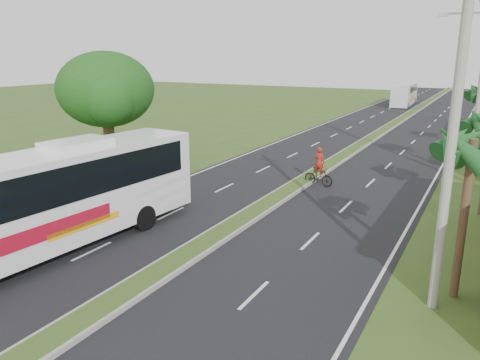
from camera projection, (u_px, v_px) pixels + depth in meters
The scene contains 11 objects.
ground at pixel (165, 271), 16.33m from camera, with size 180.00×180.00×0.00m, color #324F1D.
road_asphalt at pixel (338, 160), 33.25m from camera, with size 14.00×160.00×0.02m, color black.
median_strip at pixel (338, 159), 33.22m from camera, with size 1.20×160.00×0.18m.
lane_edge_left at pixel (254, 151), 36.36m from camera, with size 0.12×160.00×0.01m, color silver.
lane_edge_right at pixel (439, 171), 30.14m from camera, with size 0.12×160.00×0.01m, color silver.
palm_verge_a at pixel (473, 148), 13.45m from camera, with size 2.40×2.40×5.45m.
shade_tree at pixel (105, 92), 29.10m from camera, with size 6.30×6.00×7.54m.
utility_pole_a at pixel (455, 118), 12.59m from camera, with size 1.60×0.28×11.00m.
coach_bus_main at pixel (54, 194), 17.49m from camera, with size 3.73×13.00×4.15m.
coach_bus_far at pixel (405, 93), 67.92m from camera, with size 2.78×10.80×3.12m.
motorcyclist at pixel (319, 172), 26.70m from camera, with size 1.78×0.69×2.25m.
Camera 1 is at (9.47, -11.82, 7.36)m, focal length 35.00 mm.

